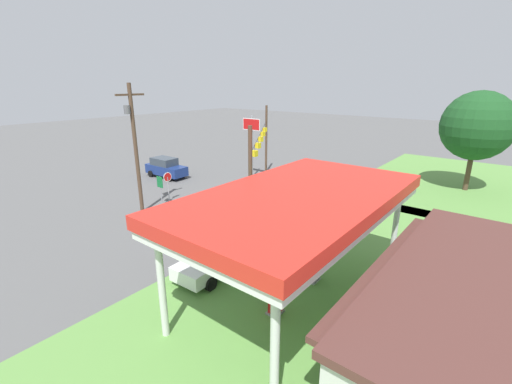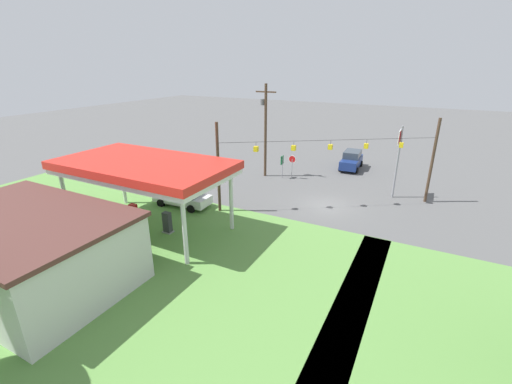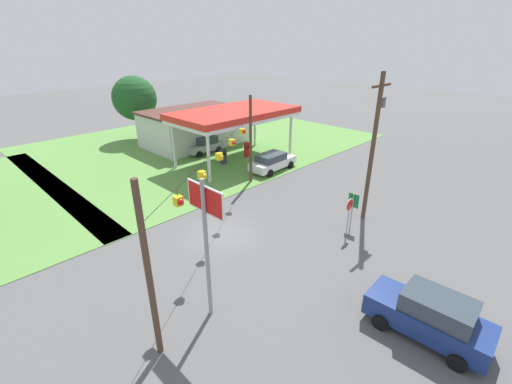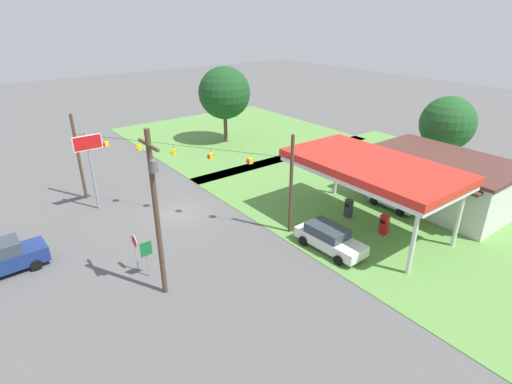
{
  "view_description": "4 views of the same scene",
  "coord_description": "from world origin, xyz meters",
  "px_view_note": "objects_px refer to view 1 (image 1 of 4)",
  "views": [
    {
      "loc": [
        22.11,
        17.09,
        9.49
      ],
      "look_at": [
        4.74,
        3.27,
        2.41
      ],
      "focal_mm": 24.0,
      "sensor_mm": 36.0,
      "label": 1
    },
    {
      "loc": [
        -7.07,
        26.51,
        11.38
      ],
      "look_at": [
        5.27,
        2.73,
        1.27
      ],
      "focal_mm": 24.0,
      "sensor_mm": 36.0,
      "label": 2
    },
    {
      "loc": [
        -11.74,
        -14.49,
        11.13
      ],
      "look_at": [
        3.62,
        0.63,
        1.57
      ],
      "focal_mm": 24.0,
      "sensor_mm": 36.0,
      "label": 3
    },
    {
      "loc": [
        26.01,
        -12.14,
        14.56
      ],
      "look_at": [
        4.52,
        4.19,
        2.33
      ],
      "focal_mm": 28.0,
      "sensor_mm": 36.0,
      "label": 4
    }
  ],
  "objects_px": {
    "car_at_pumps_rear": "(399,311)",
    "utility_pole_main": "(135,143)",
    "fuel_pump_near": "(313,268)",
    "stop_sign_roadside": "(168,180)",
    "stop_sign_overhead": "(252,134)",
    "route_sign": "(160,185)",
    "car_on_crossroad": "(166,167)",
    "tree_west_verge": "(477,126)",
    "gas_station_canopy": "(299,203)",
    "car_at_pumps_front": "(218,255)",
    "fuel_pump_far": "(276,299)"
  },
  "relations": [
    {
      "from": "car_at_pumps_rear",
      "to": "gas_station_canopy",
      "type": "bearing_deg",
      "value": 97.92
    },
    {
      "from": "fuel_pump_far",
      "to": "utility_pole_main",
      "type": "distance_m",
      "value": 16.19
    },
    {
      "from": "fuel_pump_near",
      "to": "car_at_pumps_rear",
      "type": "height_order",
      "value": "car_at_pumps_rear"
    },
    {
      "from": "car_at_pumps_front",
      "to": "car_at_pumps_rear",
      "type": "xyz_separation_m",
      "value": [
        -1.08,
        8.87,
        0.05
      ]
    },
    {
      "from": "car_at_pumps_front",
      "to": "route_sign",
      "type": "distance_m",
      "value": 11.71
    },
    {
      "from": "fuel_pump_far",
      "to": "stop_sign_roadside",
      "type": "distance_m",
      "value": 16.87
    },
    {
      "from": "stop_sign_roadside",
      "to": "stop_sign_overhead",
      "type": "distance_m",
      "value": 10.45
    },
    {
      "from": "gas_station_canopy",
      "to": "stop_sign_overhead",
      "type": "relative_size",
      "value": 1.89
    },
    {
      "from": "fuel_pump_near",
      "to": "stop_sign_roadside",
      "type": "relative_size",
      "value": 0.63
    },
    {
      "from": "fuel_pump_near",
      "to": "stop_sign_roadside",
      "type": "xyz_separation_m",
      "value": [
        -3.24,
        -15.55,
        1.06
      ]
    },
    {
      "from": "route_sign",
      "to": "utility_pole_main",
      "type": "relative_size",
      "value": 0.25
    },
    {
      "from": "car_at_pumps_front",
      "to": "car_on_crossroad",
      "type": "xyz_separation_m",
      "value": [
        -10.12,
        -17.63,
        0.16
      ]
    },
    {
      "from": "car_at_pumps_front",
      "to": "tree_west_verge",
      "type": "bearing_deg",
      "value": 159.47
    },
    {
      "from": "stop_sign_roadside",
      "to": "stop_sign_overhead",
      "type": "bearing_deg",
      "value": -4.45
    },
    {
      "from": "fuel_pump_near",
      "to": "stop_sign_roadside",
      "type": "distance_m",
      "value": 15.92
    },
    {
      "from": "gas_station_canopy",
      "to": "fuel_pump_near",
      "type": "relative_size",
      "value": 7.68
    },
    {
      "from": "car_at_pumps_front",
      "to": "utility_pole_main",
      "type": "bearing_deg",
      "value": -105.74
    },
    {
      "from": "fuel_pump_near",
      "to": "car_at_pumps_front",
      "type": "relative_size",
      "value": 0.32
    },
    {
      "from": "fuel_pump_near",
      "to": "utility_pole_main",
      "type": "height_order",
      "value": "utility_pole_main"
    },
    {
      "from": "utility_pole_main",
      "to": "fuel_pump_far",
      "type": "bearing_deg",
      "value": 76.83
    },
    {
      "from": "fuel_pump_near",
      "to": "fuel_pump_far",
      "type": "xyz_separation_m",
      "value": [
        3.23,
        0.0,
        0.0
      ]
    },
    {
      "from": "car_on_crossroad",
      "to": "stop_sign_roadside",
      "type": "height_order",
      "value": "stop_sign_roadside"
    },
    {
      "from": "gas_station_canopy",
      "to": "stop_sign_overhead",
      "type": "height_order",
      "value": "stop_sign_overhead"
    },
    {
      "from": "gas_station_canopy",
      "to": "utility_pole_main",
      "type": "xyz_separation_m",
      "value": [
        -1.92,
        -15.12,
        0.7
      ]
    },
    {
      "from": "car_at_pumps_rear",
      "to": "utility_pole_main",
      "type": "height_order",
      "value": "utility_pole_main"
    },
    {
      "from": "car_on_crossroad",
      "to": "route_sign",
      "type": "distance_m",
      "value": 8.91
    },
    {
      "from": "gas_station_canopy",
      "to": "car_at_pumps_rear",
      "type": "bearing_deg",
      "value": 96.71
    },
    {
      "from": "car_at_pumps_front",
      "to": "utility_pole_main",
      "type": "height_order",
      "value": "utility_pole_main"
    },
    {
      "from": "gas_station_canopy",
      "to": "car_on_crossroad",
      "type": "relative_size",
      "value": 2.55
    },
    {
      "from": "car_on_crossroad",
      "to": "tree_west_verge",
      "type": "height_order",
      "value": "tree_west_verge"
    },
    {
      "from": "car_at_pumps_front",
      "to": "fuel_pump_near",
      "type": "bearing_deg",
      "value": 113.38
    },
    {
      "from": "fuel_pump_near",
      "to": "car_at_pumps_rear",
      "type": "distance_m",
      "value": 4.57
    },
    {
      "from": "car_on_crossroad",
      "to": "stop_sign_overhead",
      "type": "xyz_separation_m",
      "value": [
        -5.34,
        7.31,
        3.55
      ]
    },
    {
      "from": "car_at_pumps_rear",
      "to": "tree_west_verge",
      "type": "xyz_separation_m",
      "value": [
        -23.41,
        -0.99,
        4.98
      ]
    },
    {
      "from": "utility_pole_main",
      "to": "gas_station_canopy",
      "type": "bearing_deg",
      "value": 82.76
    },
    {
      "from": "fuel_pump_near",
      "to": "stop_sign_overhead",
      "type": "distance_m",
      "value": 20.23
    },
    {
      "from": "gas_station_canopy",
      "to": "utility_pole_main",
      "type": "height_order",
      "value": "utility_pole_main"
    },
    {
      "from": "stop_sign_overhead",
      "to": "fuel_pump_near",
      "type": "bearing_deg",
      "value": 48.01
    },
    {
      "from": "car_on_crossroad",
      "to": "stop_sign_roadside",
      "type": "bearing_deg",
      "value": -38.11
    },
    {
      "from": "stop_sign_roadside",
      "to": "utility_pole_main",
      "type": "xyz_separation_m",
      "value": [
        2.94,
        0.43,
        3.52
      ]
    },
    {
      "from": "gas_station_canopy",
      "to": "route_sign",
      "type": "relative_size",
      "value": 5.06
    },
    {
      "from": "route_sign",
      "to": "car_at_pumps_front",
      "type": "bearing_deg",
      "value": 67.73
    },
    {
      "from": "car_at_pumps_rear",
      "to": "car_at_pumps_front",
      "type": "bearing_deg",
      "value": 98.13
    },
    {
      "from": "car_on_crossroad",
      "to": "route_sign",
      "type": "height_order",
      "value": "route_sign"
    },
    {
      "from": "car_on_crossroad",
      "to": "stop_sign_overhead",
      "type": "distance_m",
      "value": 9.72
    },
    {
      "from": "car_at_pumps_rear",
      "to": "stop_sign_overhead",
      "type": "bearing_deg",
      "value": 54.37
    },
    {
      "from": "fuel_pump_near",
      "to": "stop_sign_roadside",
      "type": "bearing_deg",
      "value": -101.78
    },
    {
      "from": "stop_sign_roadside",
      "to": "utility_pole_main",
      "type": "height_order",
      "value": "utility_pole_main"
    },
    {
      "from": "fuel_pump_far",
      "to": "car_on_crossroad",
      "type": "bearing_deg",
      "value": -116.87
    },
    {
      "from": "gas_station_canopy",
      "to": "stop_sign_overhead",
      "type": "bearing_deg",
      "value": -135.27
    }
  ]
}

